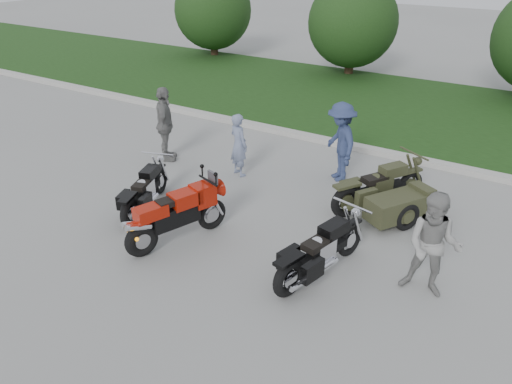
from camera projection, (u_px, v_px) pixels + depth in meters
The scene contains 13 objects.
ground at pixel (217, 247), 9.47m from camera, with size 80.00×80.00×0.00m, color #A0A09B.
curb at pixel (343, 144), 13.96m from camera, with size 60.00×0.30×0.15m, color #B9B7AE.
grass_strip at pixel (392, 107), 17.09m from camera, with size 60.00×8.00×0.14m, color #26511B.
tree_far_left at pixel (213, 10), 23.38m from camera, with size 3.60×3.60×4.00m.
tree_mid_left at pixel (353, 22), 20.07m from camera, with size 3.60×3.60×4.00m.
sportbike_red at pixel (175, 214), 9.35m from camera, with size 0.92×2.12×1.04m.
cruiser_left at pixel (144, 193), 10.55m from camera, with size 0.86×2.08×0.83m.
cruiser_right at pixel (318, 254), 8.45m from camera, with size 0.68×2.29×0.89m.
cruiser_sidecar at pixel (389, 199), 10.27m from camera, with size 1.89×2.28×0.94m.
person_stripe at pixel (239, 145), 12.03m from camera, with size 0.57×0.37×1.56m, color #7C89A9.
person_grey at pixel (433, 246), 7.87m from camera, with size 0.88×0.69×1.81m, color #979692.
person_denim at pixel (340, 142), 11.73m from camera, with size 1.23×0.71×1.90m, color navy.
person_back at pixel (165, 125), 12.76m from camera, with size 1.14×0.47×1.94m, color gray.
Camera 1 is at (4.87, -6.34, 5.25)m, focal length 35.00 mm.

